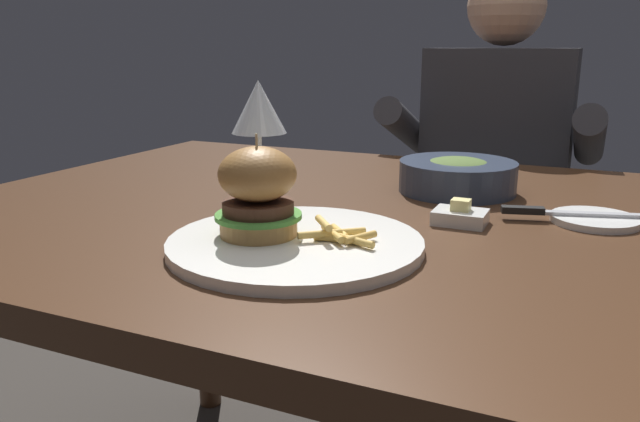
{
  "coord_description": "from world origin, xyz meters",
  "views": [
    {
      "loc": [
        0.29,
        -0.88,
        0.98
      ],
      "look_at": [
        -0.02,
        -0.19,
        0.78
      ],
      "focal_mm": 35.0,
      "sensor_mm": 36.0,
      "label": 1
    }
  ],
  "objects": [
    {
      "name": "diner_person",
      "position": [
        0.04,
        0.77,
        0.56
      ],
      "size": [
        0.51,
        0.36,
        1.18
      ],
      "color": "#282833",
      "rests_on": "ground"
    },
    {
      "name": "fries_pile",
      "position": [
        0.01,
        -0.21,
        0.76
      ],
      "size": [
        0.1,
        0.08,
        0.02
      ],
      "color": "#E0B251",
      "rests_on": "main_plate"
    },
    {
      "name": "burger_sandwich",
      "position": [
        -0.09,
        -0.23,
        0.81
      ],
      "size": [
        0.11,
        0.11,
        0.13
      ],
      "color": "#B78447",
      "rests_on": "main_plate"
    },
    {
      "name": "butter_dish",
      "position": [
        0.12,
        -0.02,
        0.75
      ],
      "size": [
        0.07,
        0.06,
        0.04
      ],
      "color": "white",
      "rests_on": "dining_table"
    },
    {
      "name": "dining_table",
      "position": [
        0.0,
        0.0,
        0.66
      ],
      "size": [
        1.41,
        0.98,
        0.74
      ],
      "color": "#472B19",
      "rests_on": "ground"
    },
    {
      "name": "soup_bowl",
      "position": [
        0.07,
        0.18,
        0.77
      ],
      "size": [
        0.2,
        0.2,
        0.06
      ],
      "color": "#2D384C",
      "rests_on": "dining_table"
    },
    {
      "name": "wine_glass",
      "position": [
        -0.18,
        -0.07,
        0.89
      ],
      "size": [
        0.08,
        0.08,
        0.2
      ],
      "color": "silver",
      "rests_on": "dining_table"
    },
    {
      "name": "main_plate",
      "position": [
        -0.04,
        -0.22,
        0.75
      ],
      "size": [
        0.32,
        0.32,
        0.01
      ],
      "primitive_type": "cylinder",
      "color": "white",
      "rests_on": "dining_table"
    },
    {
      "name": "bread_plate",
      "position": [
        0.29,
        0.06,
        0.74
      ],
      "size": [
        0.12,
        0.12,
        0.01
      ],
      "primitive_type": "cylinder",
      "color": "white",
      "rests_on": "dining_table"
    },
    {
      "name": "table_knife",
      "position": [
        0.25,
        0.05,
        0.75
      ],
      "size": [
        0.2,
        0.07,
        0.01
      ],
      "color": "silver",
      "rests_on": "bread_plate"
    }
  ]
}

